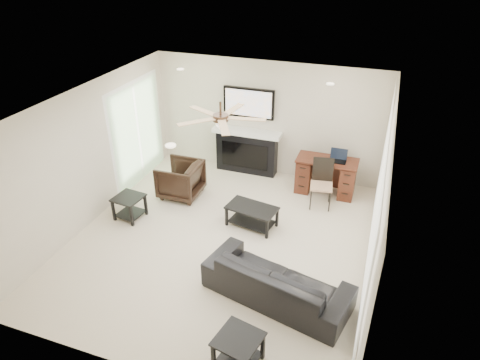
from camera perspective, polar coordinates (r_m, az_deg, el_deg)
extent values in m
plane|color=beige|center=(7.59, -2.49, -8.01)|extent=(5.50, 5.50, 0.00)
cube|color=white|center=(6.39, -2.98, 10.07)|extent=(5.00, 5.50, 0.04)
cube|color=beige|center=(9.26, 3.64, 8.11)|extent=(5.00, 0.04, 2.50)
cube|color=beige|center=(4.96, -14.94, -14.59)|extent=(5.00, 0.04, 2.50)
cube|color=beige|center=(8.09, -19.43, 3.10)|extent=(0.04, 5.50, 2.50)
cube|color=beige|center=(6.51, 18.21, -3.33)|extent=(0.04, 5.50, 2.50)
cube|color=white|center=(6.61, 17.81, -2.96)|extent=(0.04, 5.10, 2.40)
cube|color=#93BC89|center=(9.28, -13.42, 6.05)|extent=(0.04, 1.80, 2.10)
cylinder|color=#382619|center=(6.56, -2.60, 8.29)|extent=(1.40, 1.40, 0.30)
imported|color=black|center=(6.36, 4.96, -13.27)|extent=(2.27, 1.30, 0.62)
imported|color=black|center=(8.74, -7.94, 0.08)|extent=(0.82, 0.79, 0.74)
cube|color=black|center=(7.83, 1.58, -4.89)|extent=(0.97, 0.64, 0.40)
cube|color=black|center=(5.63, -0.22, -21.81)|extent=(0.62, 0.62, 0.45)
cube|color=black|center=(8.30, -14.50, -3.53)|extent=(0.56, 0.56, 0.45)
cube|color=black|center=(9.33, 0.90, 6.38)|extent=(1.52, 0.34, 1.91)
cube|color=#36130D|center=(8.92, 11.36, 0.50)|extent=(1.22, 0.56, 0.76)
cube|color=black|center=(8.39, 10.82, -0.59)|extent=(0.48, 0.50, 0.97)
cube|color=black|center=(8.66, 12.96, 3.09)|extent=(0.33, 0.24, 0.23)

